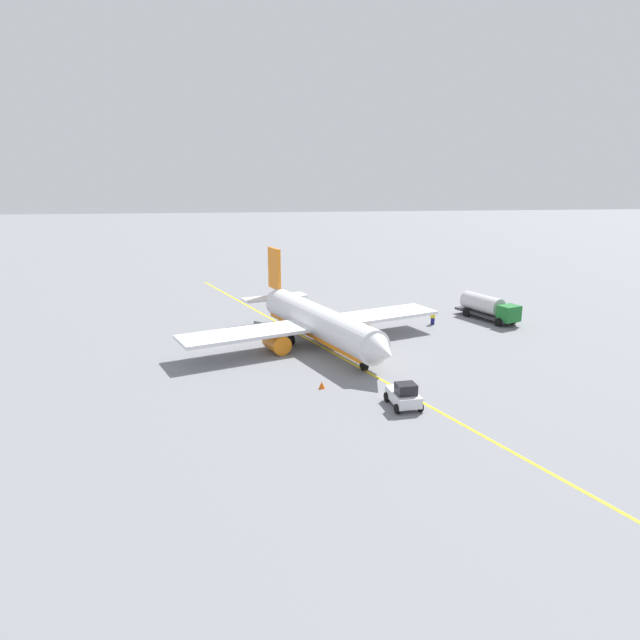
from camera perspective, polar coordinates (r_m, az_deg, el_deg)
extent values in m
plane|color=slate|center=(65.65, 0.00, -2.53)|extent=(400.00, 400.00, 0.00)
cylinder|color=white|center=(64.88, 0.00, -0.20)|extent=(21.83, 11.50, 3.54)
cube|color=orange|center=(65.14, 0.00, -1.02)|extent=(20.46, 10.46, 0.99)
cone|color=white|center=(54.81, 6.09, -3.11)|extent=(4.11, 4.29, 3.40)
cone|color=white|center=(76.09, -4.60, 2.26)|extent=(5.11, 4.39, 3.01)
cube|color=orange|center=(74.81, -4.47, 5.03)|extent=(3.10, 1.52, 5.20)
cube|color=white|center=(75.53, -4.41, 2.21)|extent=(5.35, 8.69, 0.24)
cube|color=white|center=(65.85, -0.41, -0.37)|extent=(16.00, 30.59, 0.36)
cylinder|color=orange|center=(68.02, 3.78, -1.00)|extent=(3.75, 3.14, 2.10)
cylinder|color=orange|center=(63.33, -4.24, -2.21)|extent=(3.75, 3.14, 2.10)
cylinder|color=#4C4C51|center=(57.75, 4.34, -3.84)|extent=(0.24, 0.24, 1.16)
cylinder|color=black|center=(57.93, 4.32, -4.39)|extent=(1.17, 0.78, 1.10)
cylinder|color=#4C4C51|center=(68.22, 1.13, -0.88)|extent=(0.24, 0.24, 1.16)
cylinder|color=black|center=(68.37, 1.13, -1.35)|extent=(1.17, 0.78, 1.10)
cylinder|color=#4C4C51|center=(65.92, -2.82, -1.46)|extent=(0.24, 0.24, 1.16)
cylinder|color=black|center=(66.08, -2.81, -1.94)|extent=(1.17, 0.78, 1.10)
cube|color=#2D2D33|center=(80.00, 15.77, 0.58)|extent=(9.13, 5.79, 0.30)
cube|color=#196B28|center=(77.10, 17.93, 0.63)|extent=(2.78, 2.99, 2.00)
cube|color=black|center=(76.42, 18.44, 0.77)|extent=(0.93, 1.90, 0.90)
cylinder|color=silver|center=(80.11, 15.53, 1.58)|extent=(6.48, 4.50, 2.30)
cylinder|color=black|center=(78.52, 18.27, 0.02)|extent=(1.15, 0.75, 1.10)
cylinder|color=black|center=(76.73, 17.01, -0.22)|extent=(1.15, 0.75, 1.10)
cylinder|color=black|center=(82.34, 15.34, 0.90)|extent=(1.15, 0.75, 1.10)
cylinder|color=black|center=(80.63, 14.08, 0.70)|extent=(1.15, 0.75, 1.10)
cube|color=silver|center=(49.76, 8.12, -7.41)|extent=(3.81, 2.40, 0.90)
cube|color=black|center=(48.99, 8.37, -6.65)|extent=(1.57, 1.75, 0.90)
cylinder|color=black|center=(50.72, 6.51, -7.46)|extent=(0.83, 0.39, 0.80)
cylinder|color=black|center=(51.39, 8.63, -7.24)|extent=(0.83, 0.39, 0.80)
cylinder|color=black|center=(48.47, 7.54, -8.58)|extent=(0.83, 0.39, 0.80)
cylinder|color=black|center=(49.17, 9.75, -8.32)|extent=(0.83, 0.39, 0.80)
cube|color=navy|center=(75.84, 10.91, -0.10)|extent=(0.35, 0.46, 0.85)
cube|color=yellow|center=(75.66, 10.93, 0.43)|extent=(0.40, 0.55, 0.60)
sphere|color=tan|center=(75.55, 10.95, 0.76)|extent=(0.24, 0.24, 0.24)
cone|color=#F2590F|center=(53.29, 0.18, -6.34)|extent=(0.58, 0.58, 0.65)
cube|color=yellow|center=(65.65, 0.00, -2.53)|extent=(78.74, 31.78, 0.01)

